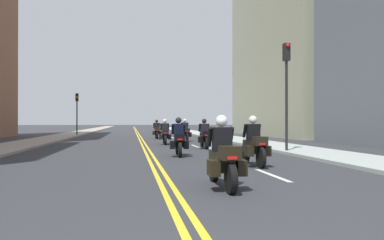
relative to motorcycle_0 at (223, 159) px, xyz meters
The scene contains 16 objects.
ground_plane 41.70m from the motorcycle_0, 91.59° to the left, with size 264.00×264.00×0.00m, color #2C2E31.
sidewalk_left 42.54m from the motorcycle_0, 101.50° to the left, with size 2.91×144.00×0.12m, color gray.
sidewalk_right 42.14m from the motorcycle_0, 81.59° to the left, with size 2.91×144.00×0.12m, color #99A59E.
centreline_yellow_inner 41.71m from the motorcycle_0, 91.76° to the left, with size 0.12×132.00×0.01m, color yellow.
centreline_yellow_outer 41.70m from the motorcycle_0, 91.43° to the left, with size 0.12×132.00×0.01m, color yellow.
lane_dashes_white 22.76m from the motorcycle_0, 85.53° to the left, with size 0.14×56.40×0.01m.
building_right_1 33.36m from the motorcycle_0, 63.60° to the left, with size 6.51×19.84×19.95m.
motorcycle_0 is the anchor object (origin of this frame).
motorcycle_1 4.23m from the motorcycle_0, 62.09° to the left, with size 0.76×2.21×1.63m.
motorcycle_2 7.54m from the motorcycle_0, 89.92° to the left, with size 0.78×2.08×1.62m.
motorcycle_3 11.92m from the motorcycle_0, 80.58° to the left, with size 0.78×2.18×1.61m.
motorcycle_4 15.69m from the motorcycle_0, 89.38° to the left, with size 0.77×2.12×1.62m.
motorcycle_5 19.37m from the motorcycle_0, 84.10° to the left, with size 0.78×2.28×1.66m.
motorcycle_6 23.78m from the motorcycle_0, 89.50° to the left, with size 0.76×2.21×1.63m.
traffic_light_near 10.14m from the motorcycle_0, 58.40° to the left, with size 0.28×0.38×5.04m.
traffic_light_far 32.44m from the motorcycle_0, 103.26° to the left, with size 0.28×0.38×4.35m.
Camera 1 is at (-0.79, -1.41, 1.42)m, focal length 34.58 mm.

